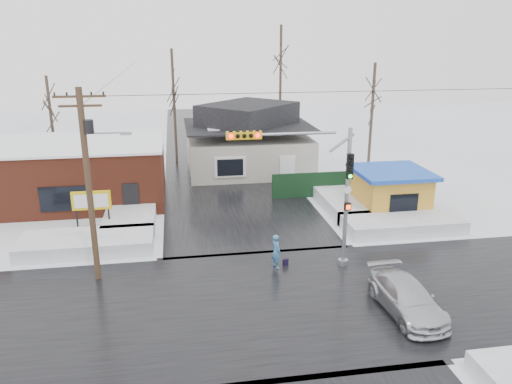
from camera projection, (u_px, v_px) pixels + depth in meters
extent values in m
plane|color=white|center=(277.00, 301.00, 21.75)|extent=(120.00, 120.00, 0.00)
cube|color=black|center=(277.00, 301.00, 21.75)|extent=(10.00, 120.00, 0.02)
cube|color=black|center=(277.00, 301.00, 21.75)|extent=(120.00, 10.00, 0.02)
cube|color=white|center=(87.00, 243.00, 26.82)|extent=(7.00, 3.00, 0.80)
cube|color=white|center=(402.00, 223.00, 29.61)|extent=(7.00, 3.00, 0.80)
cube|color=white|center=(132.00, 210.00, 31.83)|extent=(3.00, 8.00, 0.80)
cube|color=white|center=(342.00, 199.00, 34.00)|extent=(3.00, 8.00, 0.80)
cylinder|color=gray|center=(347.00, 199.00, 24.14)|extent=(0.20, 0.20, 7.00)
cylinder|color=gray|center=(343.00, 262.00, 25.15)|extent=(0.50, 0.50, 0.30)
cylinder|color=gray|center=(287.00, 134.00, 22.68)|extent=(4.60, 0.14, 0.14)
cube|color=gold|center=(244.00, 135.00, 22.37)|extent=(1.60, 0.28, 0.35)
sphere|color=#FF0C0C|center=(231.00, 136.00, 22.12)|extent=(0.20, 0.20, 0.20)
sphere|color=#FF0C0C|center=(258.00, 136.00, 22.31)|extent=(0.20, 0.20, 0.20)
cube|color=black|center=(350.00, 166.00, 23.44)|extent=(0.30, 0.22, 1.20)
sphere|color=#0CE533|center=(350.00, 176.00, 23.44)|extent=(0.18, 0.18, 0.18)
cube|color=black|center=(348.00, 206.00, 24.04)|extent=(0.30, 0.20, 0.35)
cylinder|color=#382619|center=(89.00, 188.00, 22.45)|extent=(0.28, 0.28, 9.00)
cube|color=#382619|center=(79.00, 96.00, 21.21)|extent=(2.20, 0.10, 0.10)
cube|color=#382619|center=(80.00, 106.00, 21.33)|extent=(1.80, 0.10, 0.10)
cylinder|color=black|center=(88.00, 127.00, 21.64)|extent=(0.44, 0.44, 0.60)
cylinder|color=gray|center=(105.00, 133.00, 21.83)|extent=(1.80, 0.08, 0.08)
cube|color=gray|center=(126.00, 133.00, 21.99)|extent=(0.50, 0.22, 0.12)
cube|color=maroon|center=(75.00, 173.00, 34.50)|extent=(12.00, 8.00, 4.00)
cube|color=white|center=(72.00, 143.00, 33.88)|extent=(12.20, 8.20, 0.15)
cube|color=black|center=(65.00, 199.00, 30.90)|extent=(3.00, 0.08, 1.60)
cube|color=black|center=(131.00, 200.00, 31.61)|extent=(1.00, 0.08, 2.20)
cylinder|color=black|center=(77.00, 219.00, 28.88)|extent=(0.10, 0.10, 1.80)
cylinder|color=black|center=(109.00, 217.00, 29.16)|extent=(0.10, 0.10, 1.80)
cube|color=gold|center=(91.00, 200.00, 28.69)|extent=(2.20, 0.18, 1.10)
cube|color=white|center=(91.00, 201.00, 28.59)|extent=(1.90, 0.02, 0.80)
cube|color=#B9B5A7|center=(248.00, 153.00, 42.31)|extent=(10.00, 8.00, 3.00)
cube|color=black|center=(248.00, 125.00, 41.58)|extent=(10.40, 8.40, 0.12)
pyramid|color=black|center=(248.00, 114.00, 41.29)|extent=(9.00, 7.00, 1.80)
cube|color=maroon|center=(283.00, 111.00, 42.72)|extent=(0.70, 0.70, 1.40)
cube|color=white|center=(230.00, 167.00, 38.22)|extent=(2.40, 0.12, 1.60)
cube|color=gold|center=(390.00, 194.00, 32.24)|extent=(4.00, 4.00, 2.60)
cube|color=#182BB7|center=(392.00, 172.00, 31.80)|extent=(4.60, 4.60, 0.25)
cube|color=black|center=(404.00, 204.00, 30.33)|extent=(1.80, 0.06, 1.20)
cube|color=black|center=(327.00, 184.00, 35.66)|extent=(8.00, 0.12, 1.80)
cylinder|color=#332821|center=(174.00, 107.00, 44.08)|extent=(0.24, 0.24, 10.00)
cylinder|color=#332821|center=(280.00, 91.00, 47.21)|extent=(0.24, 0.24, 12.00)
cylinder|color=#332821|center=(371.00, 119.00, 41.07)|extent=(0.24, 0.24, 9.00)
cylinder|color=#332821|center=(52.00, 125.00, 40.96)|extent=(0.24, 0.24, 8.00)
imported|color=teal|center=(276.00, 251.00, 24.65)|extent=(0.61, 0.74, 1.74)
imported|color=silver|center=(407.00, 298.00, 20.69)|extent=(2.12, 4.75, 1.35)
cube|color=black|center=(285.00, 263.00, 25.04)|extent=(0.30, 0.22, 0.35)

